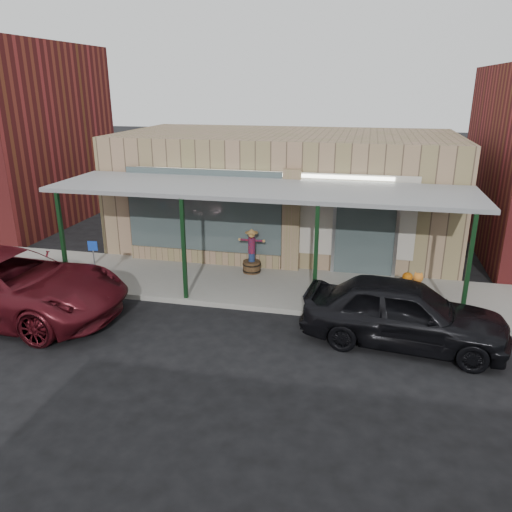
% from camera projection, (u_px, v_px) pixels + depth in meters
% --- Properties ---
extents(ground, '(120.00, 120.00, 0.00)m').
position_uv_depth(ground, '(227.00, 346.00, 11.76)').
color(ground, black).
rests_on(ground, ground).
extents(sidewalk, '(40.00, 3.20, 0.15)m').
position_uv_depth(sidewalk, '(259.00, 286.00, 15.05)').
color(sidewalk, gray).
rests_on(sidewalk, ground).
extents(storefront, '(12.00, 6.25, 4.20)m').
position_uv_depth(storefront, '(285.00, 191.00, 18.60)').
color(storefront, '#93725A').
rests_on(storefront, ground).
extents(awning, '(12.00, 3.00, 3.04)m').
position_uv_depth(awning, '(259.00, 191.00, 14.06)').
color(awning, gray).
rests_on(awning, ground).
extents(block_buildings_near, '(61.00, 8.00, 8.00)m').
position_uv_depth(block_buildings_near, '(344.00, 143.00, 18.60)').
color(block_buildings_near, maroon).
rests_on(block_buildings_near, ground).
extents(barrel_scarecrow, '(0.87, 0.64, 1.44)m').
position_uv_depth(barrel_scarecrow, '(252.00, 258.00, 15.83)').
color(barrel_scarecrow, '#4F3C1F').
rests_on(barrel_scarecrow, sidewalk).
extents(barrel_pumpkin, '(0.57, 0.57, 0.66)m').
position_uv_depth(barrel_pumpkin, '(407.00, 285.00, 14.34)').
color(barrel_pumpkin, '#4F3C1F').
rests_on(barrel_pumpkin, sidewalk).
extents(handicap_sign, '(0.29, 0.05, 1.40)m').
position_uv_depth(handicap_sign, '(94.00, 257.00, 14.60)').
color(handicap_sign, gray).
rests_on(handicap_sign, sidewalk).
extents(parked_sedan, '(4.87, 2.41, 1.60)m').
position_uv_depth(parked_sedan, '(404.00, 312.00, 11.65)').
color(parked_sedan, black).
rests_on(parked_sedan, ground).
extents(car_maroon, '(6.34, 3.04, 1.74)m').
position_uv_depth(car_maroon, '(7.00, 285.00, 13.05)').
color(car_maroon, '#521018').
rests_on(car_maroon, ground).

